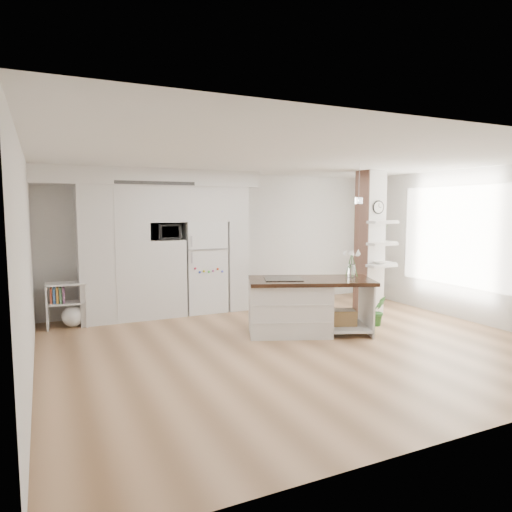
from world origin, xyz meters
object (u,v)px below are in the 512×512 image
(refrigerator, at_px, (203,267))
(bookshelf, at_px, (69,308))
(kitchen_island, at_px, (297,305))
(floor_plant_a, at_px, (378,311))

(refrigerator, height_order, bookshelf, refrigerator)
(kitchen_island, height_order, bookshelf, kitchen_island)
(kitchen_island, relative_size, floor_plant_a, 4.19)
(bookshelf, height_order, floor_plant_a, bookshelf)
(refrigerator, bearing_deg, kitchen_island, -68.60)
(refrigerator, relative_size, bookshelf, 2.30)
(bookshelf, bearing_deg, kitchen_island, -27.92)
(floor_plant_a, bearing_deg, kitchen_island, 172.83)
(refrigerator, xyz_separation_m, floor_plant_a, (2.34, -2.33, -0.62))
(refrigerator, height_order, floor_plant_a, refrigerator)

